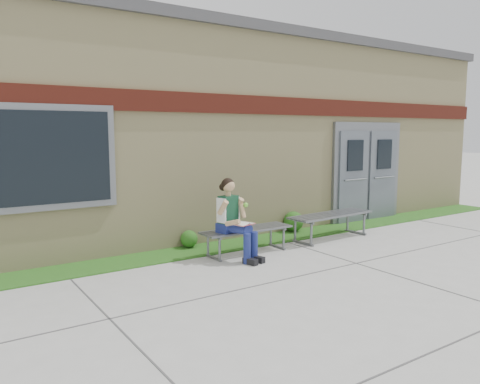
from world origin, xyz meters
TOP-DOWN VIEW (x-y plane):
  - ground at (0.00, 0.00)m, footprint 80.00×80.00m
  - grass_strip at (0.00, 2.60)m, footprint 16.00×0.80m
  - school_building at (-0.00, 5.99)m, footprint 16.20×6.22m
  - bench_left at (-0.09, 2.00)m, footprint 1.67×0.48m
  - bench_right at (1.91, 2.00)m, footprint 1.93×0.65m
  - girl at (-0.47, 1.80)m, footprint 0.55×0.85m
  - shrub_mid at (-0.77, 2.85)m, footprint 0.31×0.31m
  - shrub_east at (1.68, 2.85)m, footprint 0.42×0.42m

SIDE VIEW (x-z plane):
  - ground at x=0.00m, z-range 0.00..0.00m
  - grass_strip at x=0.00m, z-range 0.00..0.02m
  - shrub_mid at x=-0.77m, z-range 0.02..0.33m
  - shrub_east at x=1.68m, z-range 0.02..0.44m
  - bench_left at x=-0.09m, z-range 0.12..0.55m
  - bench_right at x=1.91m, z-range 0.13..0.63m
  - girl at x=-0.47m, z-range 0.02..1.36m
  - school_building at x=0.00m, z-range 0.00..4.20m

